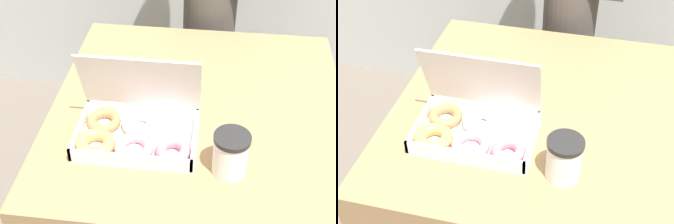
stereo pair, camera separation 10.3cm
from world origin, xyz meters
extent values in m
cube|color=#99754C|center=(0.00, 0.00, 0.37)|extent=(0.85, 0.88, 0.75)
cube|color=white|center=(-0.15, -0.16, 0.75)|extent=(0.32, 0.20, 0.01)
cube|color=white|center=(-0.31, -0.16, 0.77)|extent=(0.01, 0.20, 0.04)
cube|color=white|center=(0.00, -0.16, 0.77)|extent=(0.01, 0.20, 0.04)
cube|color=white|center=(-0.15, -0.26, 0.77)|extent=(0.32, 0.01, 0.04)
cube|color=white|center=(-0.15, -0.07, 0.77)|extent=(0.32, 0.01, 0.04)
cube|color=white|center=(-0.15, -0.10, 0.89)|extent=(0.32, 0.07, 0.19)
torus|color=tan|center=(-0.25, -0.21, 0.77)|extent=(0.11, 0.11, 0.03)
torus|color=#B27F4C|center=(-0.25, -0.12, 0.76)|extent=(0.13, 0.13, 0.03)
torus|color=pink|center=(-0.15, -0.21, 0.76)|extent=(0.11, 0.11, 0.03)
torus|color=white|center=(-0.15, -0.12, 0.77)|extent=(0.12, 0.12, 0.03)
torus|color=pink|center=(-0.05, -0.21, 0.77)|extent=(0.12, 0.12, 0.03)
cylinder|color=white|center=(0.09, -0.24, 0.80)|extent=(0.09, 0.09, 0.10)
cylinder|color=black|center=(0.09, -0.24, 0.85)|extent=(0.09, 0.09, 0.01)
cylinder|color=#4C4742|center=(0.00, 0.60, 0.43)|extent=(0.21, 0.21, 0.85)
camera|label=1|loc=(0.04, -1.05, 1.61)|focal=50.00mm
camera|label=2|loc=(0.14, -1.03, 1.61)|focal=50.00mm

